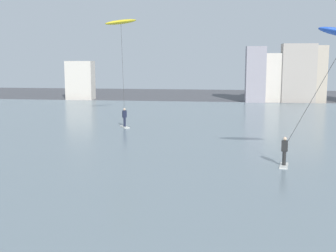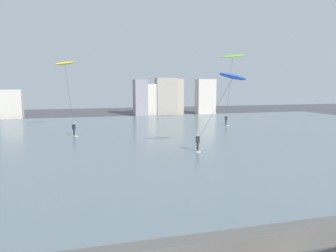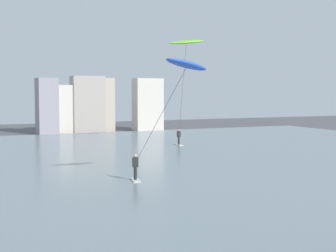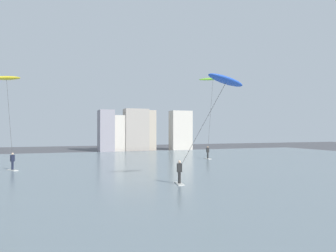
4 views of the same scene
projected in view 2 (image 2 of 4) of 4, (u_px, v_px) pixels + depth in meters
The scene contains 6 objects.
seawall_barrier at pixel (294, 236), 12.49m from camera, with size 60.00×0.70×0.94m, color #66635E.
water_bay at pixel (153, 137), 38.12m from camera, with size 84.00×52.00×0.10m, color gray.
far_shore_buildings at pixel (155, 99), 65.84m from camera, with size 42.77×4.72×7.80m.
kitesurfer_lime at pixel (232, 60), 48.74m from camera, with size 4.07×2.99×11.22m.
kitesurfer_yellow at pixel (66, 70), 40.29m from camera, with size 3.06×5.26×9.54m.
kitesurfer_blue at pixel (229, 84), 27.92m from camera, with size 4.43×3.79×7.55m.
Camera 2 is at (-7.91, -6.28, 6.53)m, focal length 33.36 mm.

